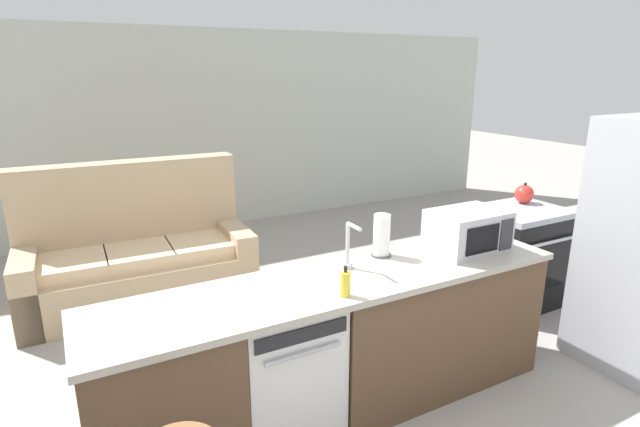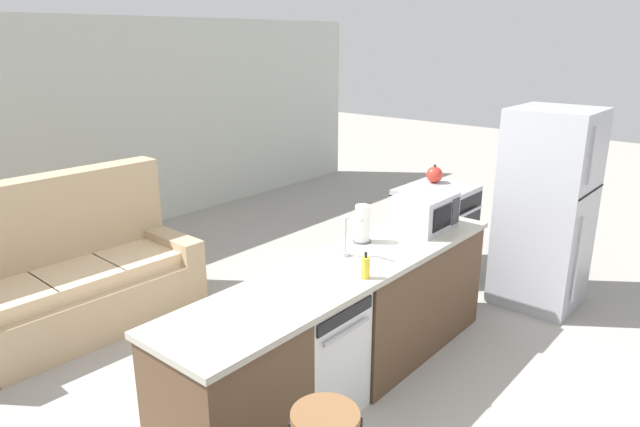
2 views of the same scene
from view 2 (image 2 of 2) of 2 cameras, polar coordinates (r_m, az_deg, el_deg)
The scene contains 12 objects.
ground_plane at distance 4.17m, azimuth 1.26°, elevation -17.27°, with size 24.00×24.00×0.00m, color gray.
wall_back at distance 7.09m, azimuth -24.56°, elevation 7.12°, with size 10.00×0.06×2.60m.
kitchen_counter at distance 4.11m, azimuth 3.44°, elevation -10.98°, with size 2.94×0.66×0.90m.
dishwasher at distance 3.78m, azimuth -1.14°, elevation -13.67°, with size 0.58×0.61×0.84m.
stove_range at distance 6.02m, azimuth 11.38°, elevation -1.59°, with size 0.76×0.68×0.90m.
refrigerator at distance 5.48m, azimuth 21.70°, elevation 0.45°, with size 0.72×0.73×1.79m.
microwave at distance 4.58m, azimuth 10.42°, elevation 0.18°, with size 0.50×0.37×0.28m.
sink_faucet at distance 3.94m, azimuth 2.67°, elevation -2.52°, with size 0.07×0.17×0.30m.
paper_towel_roll at distance 4.23m, azimuth 4.25°, elevation -1.07°, with size 0.14×0.14×0.28m.
soap_bottle at distance 3.62m, azimuth 4.58°, elevation -5.39°, with size 0.06×0.06×0.18m.
kettle at distance 6.07m, azimuth 11.38°, elevation 3.83°, with size 0.21×0.17×0.19m.
couch at distance 5.28m, azimuth -23.84°, elevation -6.21°, with size 2.03×0.96×1.27m.
Camera 2 is at (-2.68, -2.15, 2.37)m, focal length 32.00 mm.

